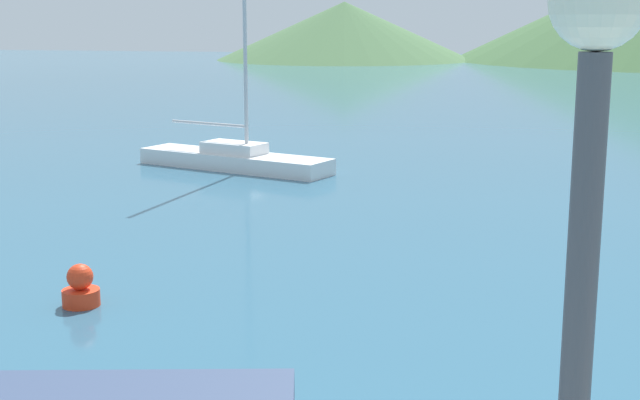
{
  "coord_description": "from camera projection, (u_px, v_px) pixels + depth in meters",
  "views": [
    {
      "loc": [
        4.33,
        -3.22,
        4.82
      ],
      "look_at": [
        0.42,
        14.0,
        1.2
      ],
      "focal_mm": 50.0,
      "sensor_mm": 36.0,
      "label": 1
    }
  ],
  "objects": [
    {
      "name": "hill_west",
      "position": [
        344.0,
        31.0,
        103.6
      ],
      "size": [
        29.76,
        29.76,
        6.65
      ],
      "color": "#476B42",
      "rests_on": "ground_plane"
    },
    {
      "name": "sailboat_inner",
      "position": [
        234.0,
        155.0,
        28.85
      ],
      "size": [
        6.91,
        3.59,
        10.8
      ],
      "rotation": [
        0.0,
        0.0,
        -0.33
      ],
      "color": "white",
      "rests_on": "ground_plane"
    },
    {
      "name": "streetlamp",
      "position": [
        577.0,
        354.0,
        3.39
      ],
      "size": [
        0.35,
        0.35,
        4.53
      ],
      "color": "#4C4C51",
      "rests_on": "dock"
    },
    {
      "name": "buoy_marker",
      "position": [
        81.0,
        289.0,
        15.14
      ],
      "size": [
        0.64,
        0.64,
        0.74
      ],
      "color": "red",
      "rests_on": "ground_plane"
    }
  ]
}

